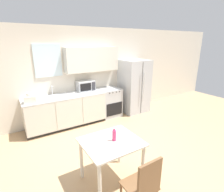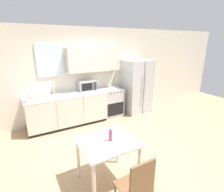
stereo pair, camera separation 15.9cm
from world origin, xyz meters
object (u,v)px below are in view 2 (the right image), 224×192
Objects in this scene: drink_bottle at (110,135)px; oven_range at (111,102)px; refrigerator at (136,86)px; dining_chair_near at (138,185)px; coffee_mug at (76,94)px; microwave at (87,86)px; dining_table at (107,148)px.

oven_range is at bearing 60.90° from drink_bottle.
dining_chair_near is at bearing -126.49° from refrigerator.
drink_bottle is (-1.36, -2.44, 0.42)m from oven_range.
refrigerator is 1.86× the size of dining_chair_near.
microwave is at bearing 34.63° from coffee_mug.
coffee_mug is 0.57× the size of drink_bottle.
microwave is 3.44m from dining_chair_near.
refrigerator is 3.91m from dining_chair_near.
drink_bottle reaches higher than dining_chair_near.
microwave is at bearing 75.00° from dining_table.
dining_table is (-2.34, -2.36, -0.23)m from refrigerator.
dining_chair_near is 4.02× the size of drink_bottle.
refrigerator reaches higher than dining_table.
oven_range is at bearing -10.44° from microwave.
dining_chair_near is at bearing -88.24° from dining_table.
drink_bottle is at bearing -119.10° from oven_range.
coffee_mug is at bearing 85.62° from dining_chair_near.
microwave is 0.58m from coffee_mug.
refrigerator is at bearing -7.14° from microwave.
oven_range is 1.02m from refrigerator.
drink_bottle is at bearing -4.69° from dining_table.
dining_chair_near is (0.02, -0.77, -0.10)m from dining_table.
drink_bottle is (0.03, 0.77, 0.33)m from dining_chair_near.
refrigerator is (0.93, -0.07, 0.42)m from oven_range.
oven_range is 3.87× the size of drink_bottle.
microwave is 2.69m from dining_table.
microwave is 2.20× the size of drink_bottle.
dining_table is at bearing 175.31° from drink_bottle.
oven_range is 0.95m from microwave.
microwave is at bearing 169.56° from oven_range.
microwave is at bearing 76.13° from drink_bottle.
oven_range is at bearing 9.15° from coffee_mug.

